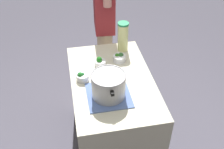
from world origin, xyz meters
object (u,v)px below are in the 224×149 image
cooking_pot (109,85)px  person_cook (104,21)px  broccoli_bowl_front (100,62)px  lemonade_pitcher (123,37)px  broccoli_bowl_center (82,77)px  broccoli_bowl_back (119,58)px

cooking_pot → person_cook: 1.05m
broccoli_bowl_front → person_cook: (0.64, -0.15, 0.05)m
lemonade_pitcher → broccoli_bowl_front: lemonade_pitcher is taller
broccoli_bowl_center → broccoli_bowl_front: bearing=-45.7°
broccoli_bowl_back → person_cook: (0.61, 0.04, 0.06)m
lemonade_pitcher → broccoli_bowl_back: (-0.17, 0.07, -0.11)m
broccoli_bowl_front → person_cook: size_ratio=0.06×
broccoli_bowl_front → person_cook: bearing=-13.0°
broccoli_bowl_front → broccoli_bowl_center: broccoli_bowl_front is taller
cooking_pot → lemonade_pitcher: lemonade_pitcher is taller
broccoli_bowl_center → person_cook: person_cook is taller
cooking_pot → broccoli_bowl_back: 0.48m
cooking_pot → broccoli_bowl_front: cooking_pot is taller
cooking_pot → lemonade_pitcher: bearing=-22.1°
broccoli_bowl_front → person_cook: person_cook is taller
broccoli_bowl_front → broccoli_bowl_back: 0.19m
cooking_pot → broccoli_bowl_back: (0.44, -0.18, -0.08)m
broccoli_bowl_back → person_cook: size_ratio=0.07×
lemonade_pitcher → person_cook: 0.45m
lemonade_pitcher → broccoli_bowl_center: (-0.38, 0.43, -0.11)m
broccoli_bowl_front → broccoli_bowl_back: (0.04, -0.19, -0.00)m
lemonade_pitcher → broccoli_bowl_center: lemonade_pitcher is taller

